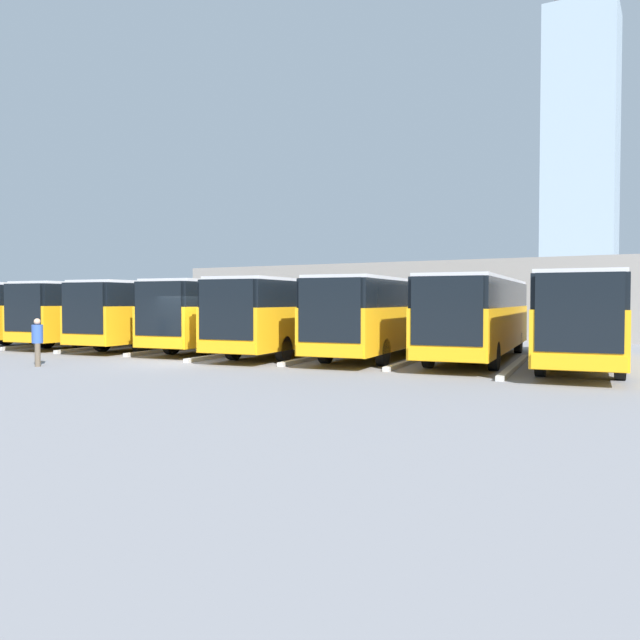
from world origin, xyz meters
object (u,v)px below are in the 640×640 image
(bus_2, at_px, (385,313))
(bus_3, at_px, (299,313))
(bus_4, at_px, (238,312))
(bus_6, at_px, (117,310))
(bus_7, at_px, (76,310))
(bus_1, at_px, (479,314))
(bus_5, at_px, (172,311))
(pedestrian, at_px, (37,341))
(bus_0, at_px, (582,316))

(bus_2, height_order, bus_3, same)
(bus_4, distance_m, bus_6, 7.68)
(bus_6, height_order, bus_7, same)
(bus_3, xyz_separation_m, bus_7, (15.33, -0.63, 0.00))
(bus_1, height_order, bus_7, same)
(bus_7, bearing_deg, bus_5, 171.07)
(bus_1, xyz_separation_m, pedestrian, (12.93, 10.20, -0.88))
(bus_0, bearing_deg, bus_3, -4.10)
(bus_1, height_order, pedestrian, bus_1)
(bus_4, height_order, bus_5, same)
(bus_3, bearing_deg, bus_5, -7.67)
(bus_0, relative_size, pedestrian, 7.24)
(bus_3, distance_m, bus_6, 11.50)
(bus_3, height_order, pedestrian, bus_3)
(bus_0, distance_m, bus_4, 15.33)
(bus_2, bearing_deg, bus_5, -4.29)
(bus_7, relative_size, pedestrian, 7.24)
(bus_5, distance_m, pedestrian, 9.75)
(bus_4, bearing_deg, bus_3, 164.63)
(bus_3, height_order, bus_5, same)
(bus_0, bearing_deg, bus_7, -6.50)
(bus_3, distance_m, bus_4, 3.88)
(bus_6, bearing_deg, bus_1, 176.58)
(bus_3, bearing_deg, bus_4, -15.37)
(bus_0, height_order, bus_1, same)
(bus_4, bearing_deg, pedestrian, 75.73)
(pedestrian, bearing_deg, bus_6, -19.81)
(pedestrian, bearing_deg, bus_3, -83.32)
(bus_1, bearing_deg, bus_2, 0.71)
(bus_2, xyz_separation_m, bus_3, (3.83, 0.56, 0.00))
(bus_7, xyz_separation_m, pedestrian, (-10.06, 9.81, -0.88))
(bus_2, xyz_separation_m, bus_5, (11.49, 0.34, 0.00))
(bus_2, bearing_deg, bus_1, -179.29)
(bus_0, distance_m, bus_2, 7.67)
(bus_6, bearing_deg, bus_0, 174.57)
(bus_3, bearing_deg, bus_2, -177.58)
(bus_4, distance_m, pedestrian, 9.96)
(bus_3, bearing_deg, bus_1, -178.43)
(bus_2, distance_m, pedestrian, 13.36)
(bus_4, relative_size, bus_5, 1.00)
(bus_3, bearing_deg, pedestrian, 54.21)
(bus_5, bearing_deg, bus_1, 176.97)
(bus_1, xyz_separation_m, bus_2, (3.83, 0.45, 0.00))
(bus_6, bearing_deg, pedestrian, 117.72)
(bus_2, xyz_separation_m, pedestrian, (9.10, 9.75, -0.88))
(bus_3, relative_size, bus_7, 1.00)
(bus_6, relative_size, pedestrian, 7.24)
(bus_2, relative_size, pedestrian, 7.24)
(bus_6, bearing_deg, bus_7, -12.87)
(bus_1, distance_m, bus_5, 15.35)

